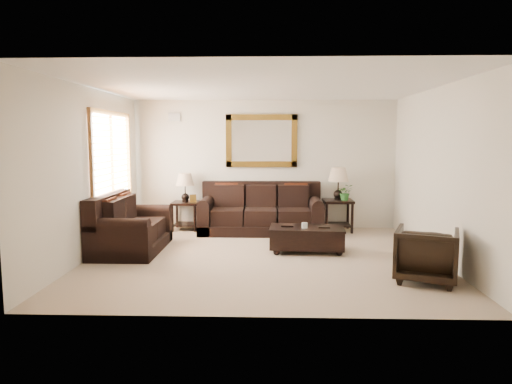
{
  "coord_description": "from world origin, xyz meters",
  "views": [
    {
      "loc": [
        0.13,
        -7.16,
        1.88
      ],
      "look_at": [
        -0.12,
        0.6,
        0.98
      ],
      "focal_mm": 32.0,
      "sensor_mm": 36.0,
      "label": 1
    }
  ],
  "objects_px": {
    "end_table_left": "(185,193)",
    "end_table_right": "(338,190)",
    "sofa": "(261,214)",
    "armchair": "(426,252)",
    "loveseat": "(128,230)",
    "coffee_table": "(307,236)"
  },
  "relations": [
    {
      "from": "end_table_left",
      "to": "armchair",
      "type": "distance_m",
      "value": 5.13
    },
    {
      "from": "end_table_right",
      "to": "coffee_table",
      "type": "relative_size",
      "value": 1.02
    },
    {
      "from": "end_table_left",
      "to": "end_table_right",
      "type": "height_order",
      "value": "end_table_right"
    },
    {
      "from": "sofa",
      "to": "armchair",
      "type": "xyz_separation_m",
      "value": [
        2.26,
        -3.2,
        0.03
      ]
    },
    {
      "from": "coffee_table",
      "to": "end_table_left",
      "type": "bearing_deg",
      "value": 146.97
    },
    {
      "from": "end_table_right",
      "to": "sofa",
      "type": "bearing_deg",
      "value": -174.75
    },
    {
      "from": "coffee_table",
      "to": "armchair",
      "type": "distance_m",
      "value": 2.14
    },
    {
      "from": "end_table_left",
      "to": "coffee_table",
      "type": "height_order",
      "value": "end_table_left"
    },
    {
      "from": "armchair",
      "to": "end_table_left",
      "type": "bearing_deg",
      "value": -19.75
    },
    {
      "from": "loveseat",
      "to": "armchair",
      "type": "height_order",
      "value": "loveseat"
    },
    {
      "from": "end_table_right",
      "to": "armchair",
      "type": "xyz_separation_m",
      "value": [
        0.69,
        -3.35,
        -0.46
      ]
    },
    {
      "from": "sofa",
      "to": "end_table_left",
      "type": "distance_m",
      "value": 1.64
    },
    {
      "from": "end_table_left",
      "to": "coffee_table",
      "type": "relative_size",
      "value": 0.93
    },
    {
      "from": "sofa",
      "to": "armchair",
      "type": "relative_size",
      "value": 3.1
    },
    {
      "from": "sofa",
      "to": "armchair",
      "type": "bearing_deg",
      "value": -54.71
    },
    {
      "from": "end_table_left",
      "to": "end_table_right",
      "type": "distance_m",
      "value": 3.16
    },
    {
      "from": "sofa",
      "to": "armchair",
      "type": "height_order",
      "value": "sofa"
    },
    {
      "from": "loveseat",
      "to": "end_table_right",
      "type": "height_order",
      "value": "end_table_right"
    },
    {
      "from": "loveseat",
      "to": "end_table_left",
      "type": "relative_size",
      "value": 1.44
    },
    {
      "from": "end_table_left",
      "to": "armchair",
      "type": "height_order",
      "value": "end_table_left"
    },
    {
      "from": "end_table_right",
      "to": "armchair",
      "type": "distance_m",
      "value": 3.45
    },
    {
      "from": "loveseat",
      "to": "coffee_table",
      "type": "bearing_deg",
      "value": -89.85
    }
  ]
}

